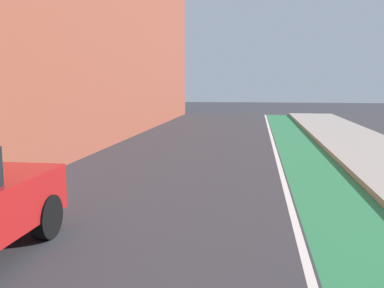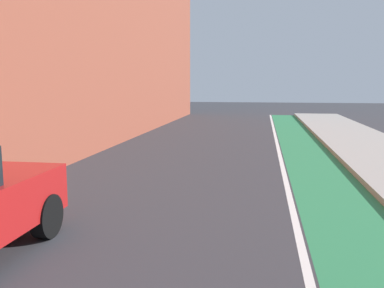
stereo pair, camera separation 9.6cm
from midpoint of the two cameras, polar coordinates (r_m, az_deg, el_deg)
name	(u,v)px [view 1 (the left image)]	position (r m, az deg, el deg)	size (l,w,h in m)	color
ground_plane	(203,174)	(10.78, 1.26, -4.10)	(83.58, 83.58, 0.00)	#38383D
bike_lane_paint	(310,163)	(12.75, 15.37, -2.47)	(1.60, 37.99, 0.00)	#2D8451
lane_divider_stripe	(278,162)	(12.67, 11.33, -2.39)	(0.12, 37.99, 0.00)	white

